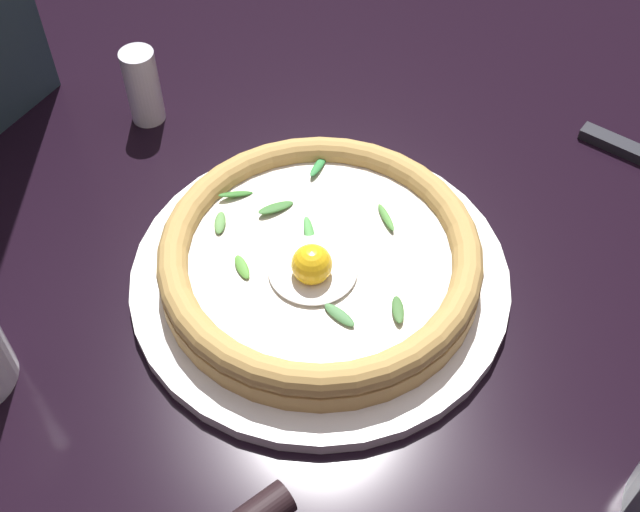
# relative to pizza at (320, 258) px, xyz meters

# --- Properties ---
(ground_plane) EXTENTS (2.40, 2.40, 0.03)m
(ground_plane) POSITION_rel_pizza_xyz_m (0.01, -0.01, -0.05)
(ground_plane) COLOR black
(ground_plane) RESTS_ON ground
(pizza_plate) EXTENTS (0.30, 0.30, 0.01)m
(pizza_plate) POSITION_rel_pizza_xyz_m (0.00, 0.00, -0.02)
(pizza_plate) COLOR white
(pizza_plate) RESTS_ON ground
(pizza) EXTENTS (0.25, 0.25, 0.05)m
(pizza) POSITION_rel_pizza_xyz_m (0.00, 0.00, 0.00)
(pizza) COLOR tan
(pizza) RESTS_ON pizza_plate
(pepper_shaker) EXTENTS (0.03, 0.03, 0.07)m
(pepper_shaker) POSITION_rel_pizza_xyz_m (0.12, 0.23, 0.01)
(pepper_shaker) COLOR silver
(pepper_shaker) RESTS_ON ground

